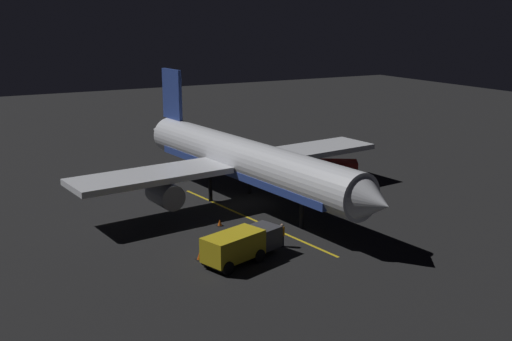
{
  "coord_description": "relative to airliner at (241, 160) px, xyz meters",
  "views": [
    {
      "loc": [
        24.42,
        46.84,
        16.43
      ],
      "look_at": [
        0.0,
        2.0,
        3.5
      ],
      "focal_mm": 43.26,
      "sensor_mm": 36.0,
      "label": 1
    }
  ],
  "objects": [
    {
      "name": "ground_plane",
      "position": [
        -0.07,
        0.59,
        -3.98
      ],
      "size": [
        180.0,
        180.0,
        0.2
      ],
      "primitive_type": "cube",
      "color": "black"
    },
    {
      "name": "apron_guide_stripe",
      "position": [
        1.51,
        4.59,
        -3.88
      ],
      "size": [
        3.11,
        20.67,
        0.01
      ],
      "primitive_type": "cube",
      "rotation": [
        0.0,
        0.0,
        0.14
      ],
      "color": "gold",
      "rests_on": "ground_plane"
    },
    {
      "name": "airliner",
      "position": [
        0.0,
        0.0,
        0.0
      ],
      "size": [
        30.65,
        35.32,
        11.01
      ],
      "color": "white",
      "rests_on": "ground_plane"
    },
    {
      "name": "baggage_truck",
      "position": [
        6.4,
        12.24,
        -2.73
      ],
      "size": [
        6.39,
        3.83,
        2.15
      ],
      "color": "gold",
      "rests_on": "ground_plane"
    },
    {
      "name": "catering_truck",
      "position": [
        -10.86,
        -1.56,
        -2.7
      ],
      "size": [
        5.95,
        4.81,
        2.27
      ],
      "color": "maroon",
      "rests_on": "ground_plane"
    },
    {
      "name": "ground_crew_worker",
      "position": [
        2.48,
        11.21,
        -2.99
      ],
      "size": [
        0.4,
        0.4,
        1.74
      ],
      "color": "black",
      "rests_on": "ground_plane"
    },
    {
      "name": "traffic_cone_near_left",
      "position": [
        2.55,
        8.13,
        -3.63
      ],
      "size": [
        0.5,
        0.5,
        0.55
      ],
      "color": "#EA590F",
      "rests_on": "ground_plane"
    },
    {
      "name": "traffic_cone_near_right",
      "position": [
        4.51,
        4.93,
        -3.63
      ],
      "size": [
        0.5,
        0.5,
        0.55
      ],
      "color": "#EA590F",
      "rests_on": "ground_plane"
    },
    {
      "name": "traffic_cone_under_wing",
      "position": [
        8.77,
        10.64,
        -3.63
      ],
      "size": [
        0.5,
        0.5,
        0.55
      ],
      "color": "#EA590F",
      "rests_on": "ground_plane"
    },
    {
      "name": "traffic_cone_far",
      "position": [
        5.05,
        7.31,
        -3.63
      ],
      "size": [
        0.5,
        0.5,
        0.55
      ],
      "color": "#EA590F",
      "rests_on": "ground_plane"
    }
  ]
}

